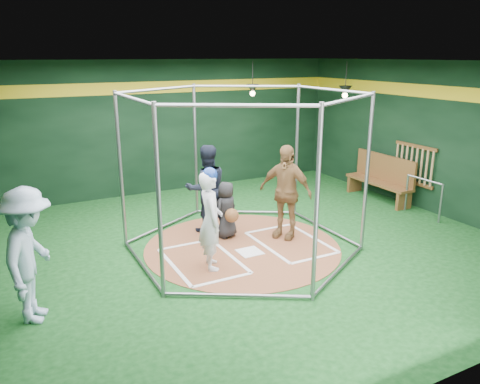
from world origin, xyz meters
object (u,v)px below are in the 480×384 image
batter_figure (211,219)px  dugout_bench (381,177)px  visitor_leopard (285,192)px  umpire (207,189)px

batter_figure → dugout_bench: bearing=16.8°
visitor_leopard → dugout_bench: visitor_leopard is taller
umpire → dugout_bench: (4.88, 0.00, -0.34)m
visitor_leopard → umpire: visitor_leopard is taller
batter_figure → dugout_bench: size_ratio=0.90×
dugout_bench → batter_figure: bearing=-163.2°
batter_figure → umpire: bearing=68.6°
visitor_leopard → dugout_bench: bearing=73.5°
batter_figure → umpire: 1.80m
visitor_leopard → dugout_bench: (3.62, 1.05, -0.38)m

